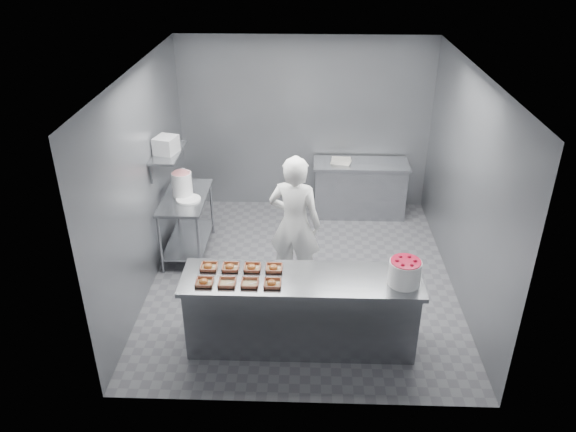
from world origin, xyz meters
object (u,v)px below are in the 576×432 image
object	(u,v)px
tray_1	(227,283)
tray_2	(250,283)
worker	(295,224)
tray_5	(230,267)
glaze_bucket	(182,184)
appliance	(166,145)
strawberry_tub	(405,272)
back_counter	(359,188)
service_counter	(301,311)
tray_7	(274,268)
tray_6	(252,267)
tray_3	(272,283)
tray_0	(204,282)
tray_4	(209,267)
prep_table	(187,216)

from	to	relation	value
tray_1	tray_2	size ratio (longest dim) A/B	1.00
worker	tray_5	bearing A→B (deg)	70.29
tray_1	worker	world-z (taller)	worker
glaze_bucket	appliance	distance (m)	0.61
tray_2	strawberry_tub	size ratio (longest dim) A/B	0.55
tray_2	strawberry_tub	bearing A→B (deg)	2.78
worker	back_counter	bearing A→B (deg)	-101.28
tray_1	service_counter	bearing A→B (deg)	10.71
worker	glaze_bucket	xyz separation A→B (m)	(-1.57, 0.80, 0.17)
service_counter	tray_7	world-z (taller)	tray_7
tray_2	tray_6	xyz separation A→B (m)	(-0.00, 0.30, 0.00)
tray_1	tray_3	bearing A→B (deg)	-0.00
tray_1	tray_5	world-z (taller)	tray_5
tray_0	appliance	size ratio (longest dim) A/B	0.63
strawberry_tub	tray_4	bearing A→B (deg)	174.11
back_counter	tray_5	xyz separation A→B (m)	(-1.69, -3.10, 0.47)
tray_4	tray_5	world-z (taller)	same
service_counter	glaze_bucket	world-z (taller)	glaze_bucket
tray_0	tray_2	bearing A→B (deg)	0.00
tray_0	appliance	world-z (taller)	appliance
tray_5	tray_7	bearing A→B (deg)	0.00
tray_3	glaze_bucket	world-z (taller)	glaze_bucket
glaze_bucket	tray_3	bearing A→B (deg)	-57.03
tray_3	worker	world-z (taller)	worker
prep_table	tray_0	bearing A→B (deg)	-73.44
tray_1	tray_6	world-z (taller)	tray_6
tray_5	appliance	xyz separation A→B (m)	(-1.03, 1.74, 0.75)
service_counter	appliance	bearing A→B (deg)	133.89
tray_3	glaze_bucket	xyz separation A→B (m)	(-1.37, 2.11, 0.16)
tray_3	appliance	world-z (taller)	appliance
service_counter	tray_4	world-z (taller)	tray_4
back_counter	tray_0	world-z (taller)	tray_0
tray_1	appliance	xyz separation A→B (m)	(-1.04, 2.04, 0.76)
tray_2	appliance	distance (m)	2.52
strawberry_tub	glaze_bucket	distance (m)	3.42
tray_0	tray_3	xyz separation A→B (m)	(0.72, 0.00, 0.00)
tray_3	tray_4	bearing A→B (deg)	157.63
tray_3	strawberry_tub	size ratio (longest dim) A/B	0.55
service_counter	tray_5	bearing A→B (deg)	169.33
tray_7	strawberry_tub	distance (m)	1.41
tray_2	tray_3	xyz separation A→B (m)	(0.24, -0.00, 0.00)
tray_1	tray_2	bearing A→B (deg)	0.00
service_counter	tray_1	xyz separation A→B (m)	(-0.78, -0.15, 0.47)
prep_table	tray_4	world-z (taller)	tray_4
service_counter	appliance	distance (m)	2.90
tray_3	strawberry_tub	bearing A→B (deg)	3.25
tray_2	tray_6	size ratio (longest dim) A/B	1.00
appliance	worker	bearing A→B (deg)	-8.25
glaze_bucket	appliance	world-z (taller)	appliance
tray_5	tray_6	world-z (taller)	same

